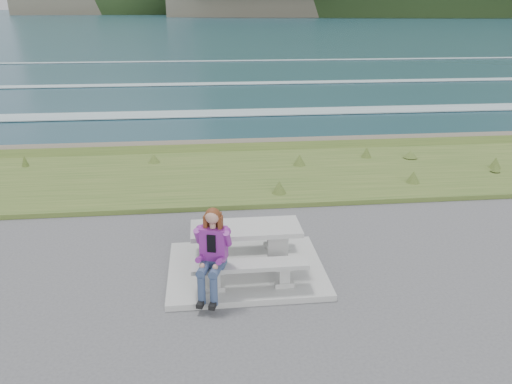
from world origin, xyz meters
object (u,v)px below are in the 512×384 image
(picnic_table, at_px, (246,236))
(seated_woman, at_px, (212,266))
(bench_landward, at_px, (250,269))
(bench_seaward, at_px, (242,231))

(picnic_table, height_order, seated_woman, seated_woman)
(picnic_table, distance_m, bench_landward, 0.74)
(bench_landward, distance_m, bench_seaward, 1.40)
(picnic_table, xyz_separation_m, bench_landward, (0.00, -0.70, -0.23))
(bench_seaward, height_order, seated_woman, seated_woman)
(bench_landward, distance_m, seated_woman, 0.62)
(bench_landward, xyz_separation_m, seated_woman, (-0.59, -0.13, 0.16))
(seated_woman, bearing_deg, bench_seaward, 86.18)
(picnic_table, relative_size, bench_landward, 1.00)
(picnic_table, relative_size, bench_seaward, 1.00)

